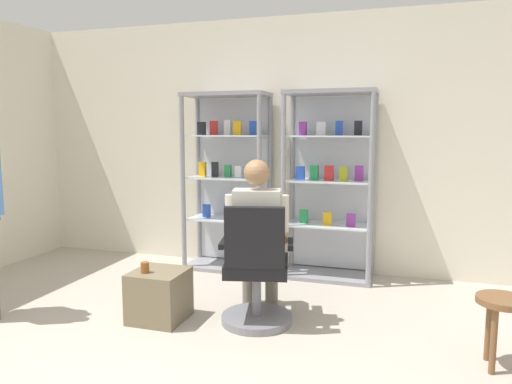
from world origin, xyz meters
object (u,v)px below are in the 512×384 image
(display_cabinet_left, at_px, (229,180))
(seated_shopkeeper, at_px, (258,231))
(storage_crate, at_px, (159,295))
(tea_glass, at_px, (145,267))
(wooden_stool, at_px, (502,313))
(office_chair, at_px, (256,276))
(display_cabinet_right, at_px, (330,184))

(display_cabinet_left, relative_size, seated_shopkeeper, 1.47)
(storage_crate, height_order, tea_glass, tea_glass)
(tea_glass, bearing_deg, wooden_stool, 0.55)
(office_chair, distance_m, wooden_stool, 1.69)
(storage_crate, xyz_separation_m, tea_glass, (-0.08, -0.07, 0.24))
(storage_crate, height_order, wooden_stool, wooden_stool)
(seated_shopkeeper, bearing_deg, display_cabinet_left, 119.52)
(display_cabinet_right, relative_size, wooden_stool, 4.06)
(display_cabinet_left, height_order, display_cabinet_right, same)
(display_cabinet_right, bearing_deg, seated_shopkeeper, -106.19)
(tea_glass, bearing_deg, display_cabinet_right, 54.19)
(display_cabinet_right, xyz_separation_m, wooden_stool, (1.35, -1.62, -0.60))
(wooden_stool, bearing_deg, display_cabinet_left, 146.48)
(display_cabinet_left, distance_m, storage_crate, 1.75)
(storage_crate, bearing_deg, office_chair, 9.40)
(tea_glass, bearing_deg, seated_shopkeeper, 23.89)
(wooden_stool, bearing_deg, tea_glass, -179.45)
(wooden_stool, bearing_deg, office_chair, 174.00)
(display_cabinet_right, bearing_deg, tea_glass, -125.81)
(display_cabinet_left, distance_m, seated_shopkeeper, 1.50)
(display_cabinet_left, relative_size, office_chair, 1.98)
(office_chair, height_order, storage_crate, office_chair)
(tea_glass, bearing_deg, storage_crate, 43.39)
(display_cabinet_right, relative_size, office_chair, 1.98)
(seated_shopkeeper, distance_m, tea_glass, 0.93)
(display_cabinet_left, xyz_separation_m, office_chair, (0.76, -1.44, -0.57))
(seated_shopkeeper, xyz_separation_m, tea_glass, (-0.81, -0.36, -0.27))
(storage_crate, distance_m, wooden_stool, 2.46)
(storage_crate, bearing_deg, display_cabinet_right, 54.79)
(display_cabinet_right, bearing_deg, office_chair, -103.10)
(display_cabinet_left, bearing_deg, tea_glass, -92.99)
(display_cabinet_right, height_order, storage_crate, display_cabinet_right)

